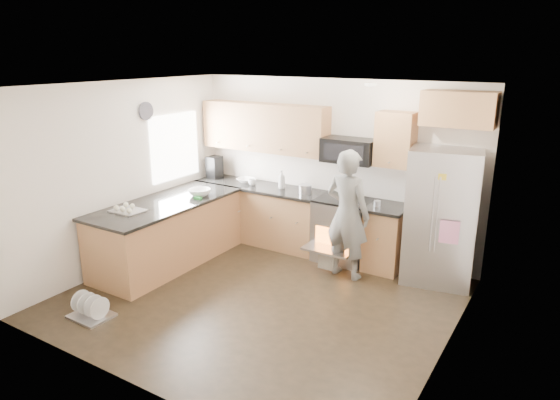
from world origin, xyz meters
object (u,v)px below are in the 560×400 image
Objects in this scene: dish_rack at (91,311)px; refrigerator at (441,217)px; person at (348,214)px; stove_range at (344,216)px.

refrigerator is at bearing 44.60° from dish_rack.
person is 3.70× the size of dish_rack.
refrigerator is (1.37, 0.01, 0.22)m from stove_range.
person is at bearing -60.90° from stove_range.
person is at bearing -165.59° from refrigerator.
person is (0.27, -0.49, 0.21)m from stove_range.
stove_range is 1.39m from refrigerator.
stove_range is 1.01× the size of person.
stove_range reaches higher than person.
dish_rack is (-2.04, -2.60, -0.80)m from person.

